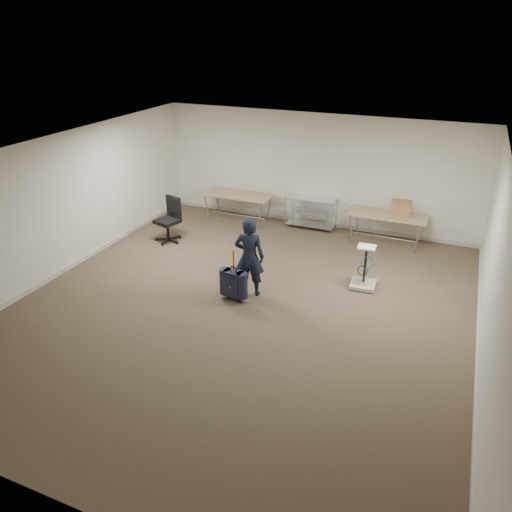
% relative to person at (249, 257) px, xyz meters
% --- Properties ---
extents(ground, '(9.00, 9.00, 0.00)m').
position_rel_person_xyz_m(ground, '(0.08, -0.53, -0.77)').
color(ground, '#4A3D2D').
rests_on(ground, ground).
extents(room_shell, '(8.00, 9.00, 9.00)m').
position_rel_person_xyz_m(room_shell, '(0.08, 0.85, -0.72)').
color(room_shell, silver).
rests_on(room_shell, ground).
extents(folding_table_left, '(1.80, 0.75, 0.73)m').
position_rel_person_xyz_m(folding_table_left, '(-1.82, 3.42, -0.10)').
color(folding_table_left, '#A18163').
rests_on(folding_table_left, ground).
extents(folding_table_right, '(1.80, 0.75, 0.73)m').
position_rel_person_xyz_m(folding_table_right, '(1.98, 3.42, -0.10)').
color(folding_table_right, '#A18163').
rests_on(folding_table_right, ground).
extents(wire_shelf, '(1.22, 0.47, 0.80)m').
position_rel_person_xyz_m(wire_shelf, '(0.08, 3.67, -0.33)').
color(wire_shelf, silver).
rests_on(wire_shelf, ground).
extents(person, '(0.62, 0.47, 1.55)m').
position_rel_person_xyz_m(person, '(0.00, 0.00, 0.00)').
color(person, black).
rests_on(person, ground).
extents(suitcase, '(0.39, 0.25, 1.01)m').
position_rel_person_xyz_m(suitcase, '(-0.18, -0.34, -0.43)').
color(suitcase, '#151C30').
rests_on(suitcase, ground).
extents(office_chair, '(0.64, 0.64, 1.05)m').
position_rel_person_xyz_m(office_chair, '(-2.77, 1.60, -0.46)').
color(office_chair, black).
rests_on(office_chair, ground).
extents(equipment_cart, '(0.51, 0.51, 0.88)m').
position_rel_person_xyz_m(equipment_cart, '(1.96, 1.09, -0.54)').
color(equipment_cart, beige).
rests_on(equipment_cart, ground).
extents(cardboard_box, '(0.46, 0.36, 0.32)m').
position_rel_person_xyz_m(cardboard_box, '(2.25, 3.50, 0.12)').
color(cardboard_box, '#8C6241').
rests_on(cardboard_box, folding_table_right).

